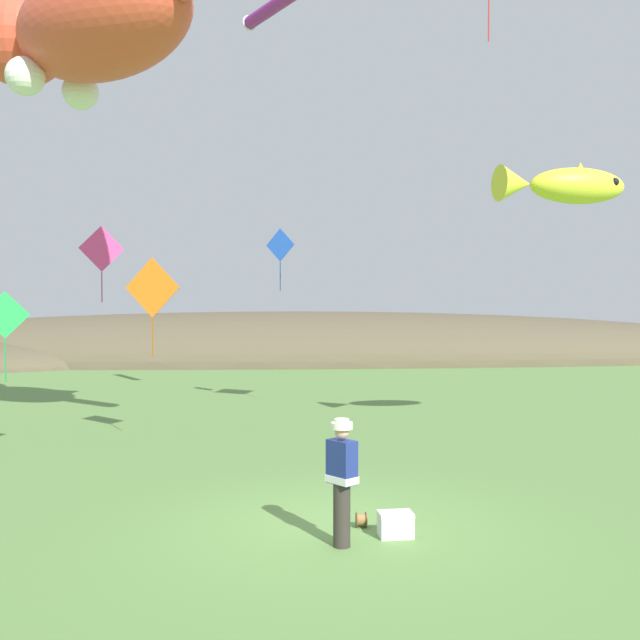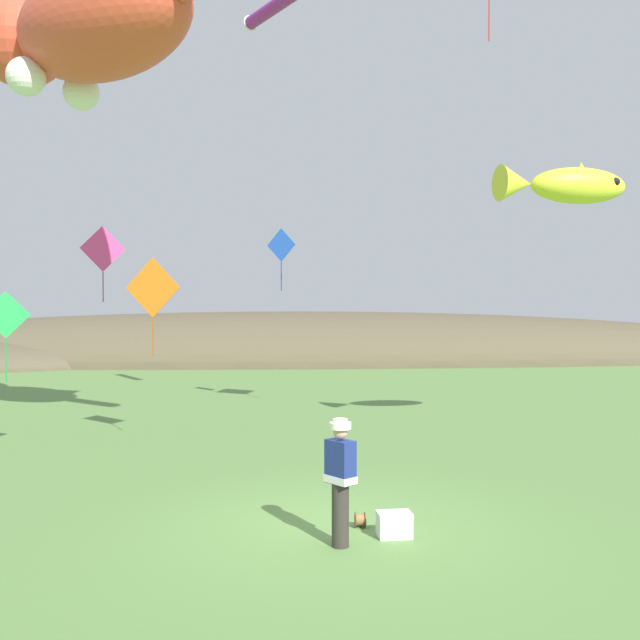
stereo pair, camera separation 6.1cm
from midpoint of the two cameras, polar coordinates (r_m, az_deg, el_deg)
The scene contains 12 objects.
ground_plane at distance 11.13m, azimuth 1.37°, elevation -16.25°, with size 120.00×120.00×0.00m, color #5B8442.
distant_hill_ridge at distance 40.93m, azimuth -4.86°, elevation -3.29°, with size 62.19×12.52×5.67m.
festival_attendant at distance 10.07m, azimuth 1.82°, elevation -12.52°, with size 0.47×0.49×1.77m.
kite_spool at distance 11.12m, azimuth 3.40°, elevation -15.66°, with size 0.16×0.23×0.23m.
picnic_cooler at distance 10.71m, azimuth 6.13°, elevation -15.96°, with size 0.51×0.36×0.36m.
kite_giant_cat at distance 18.12m, azimuth -18.35°, elevation 21.14°, with size 7.72×6.60×2.86m.
kite_fish_windsock at distance 18.17m, azimuth 19.06°, elevation 10.18°, with size 3.33×1.35×1.00m.
kite_tube_streamer at distance 21.22m, azimuth -3.83°, elevation 23.58°, with size 1.63×2.37×0.44m.
kite_diamond_orange at distance 16.81m, azimuth -13.14°, elevation 2.49°, with size 1.32×0.46×2.28m.
kite_diamond_green at distance 15.99m, azimuth -23.75°, elevation 0.29°, with size 0.94×0.25×1.87m.
kite_diamond_blue at distance 22.18m, azimuth -3.04°, elevation 5.96°, with size 0.87×0.58×1.93m.
kite_diamond_pink at distance 22.19m, azimuth -16.91°, elevation 5.44°, with size 1.17×0.75×2.27m.
Camera 2 is at (-0.82, -10.57, 3.39)m, focal length 40.00 mm.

